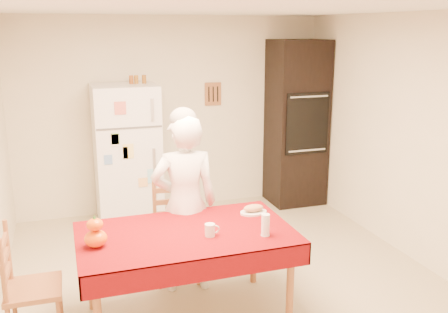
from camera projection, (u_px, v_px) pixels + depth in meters
name	position (u px, v px, depth m)	size (l,w,h in m)	color
floor	(228.00, 283.00, 4.71)	(4.50, 4.50, 0.00)	tan
room_shell	(228.00, 113.00, 4.31)	(4.02, 4.52, 2.51)	beige
refrigerator	(127.00, 155.00, 6.03)	(0.75, 0.74, 1.70)	white
oven_cabinet	(296.00, 123.00, 6.70)	(0.70, 0.62, 2.20)	black
dining_table	(186.00, 240.00, 3.99)	(1.70, 1.00, 0.76)	brown
chair_far	(175.00, 226.00, 4.75)	(0.46, 0.44, 0.95)	brown
chair_left	(24.00, 283.00, 3.68)	(0.41, 0.43, 0.95)	brown
seated_woman	(185.00, 204.00, 4.44)	(0.59, 0.39, 1.63)	white
coffee_mug	(210.00, 230.00, 3.88)	(0.08, 0.08, 0.10)	silver
pumpkin_lower	(96.00, 238.00, 3.69)	(0.17, 0.17, 0.13)	orange
pumpkin_upper	(95.00, 225.00, 3.66)	(0.12, 0.12, 0.09)	#C94A04
wine_glass	(265.00, 225.00, 3.88)	(0.07, 0.07, 0.18)	white
bread_plate	(253.00, 212.00, 4.37)	(0.24, 0.24, 0.02)	silver
bread_loaf	(254.00, 208.00, 4.36)	(0.18, 0.10, 0.06)	#A1854F
spice_jar_left	(131.00, 80.00, 5.88)	(0.05, 0.05, 0.10)	brown
spice_jar_mid	(136.00, 79.00, 5.90)	(0.05, 0.05, 0.10)	#915C1A
spice_jar_right	(144.00, 79.00, 5.93)	(0.05, 0.05, 0.10)	brown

